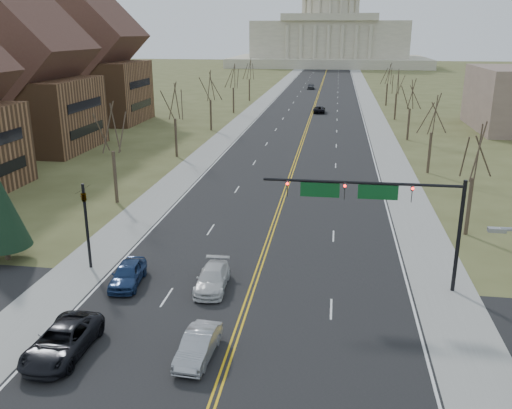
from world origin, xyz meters
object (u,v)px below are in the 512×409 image
(signal_mast, at_px, (376,200))
(car_sb_outer_lead, at_px, (62,341))
(car_sb_inner_second, at_px, (212,278))
(car_sb_outer_second, at_px, (128,274))
(car_sb_inner_lead, at_px, (198,346))
(signal_left, at_px, (86,217))
(car_far_sb, at_px, (311,86))
(car_far_nb, at_px, (319,109))

(signal_mast, distance_m, car_sb_outer_lead, 19.39)
(car_sb_inner_second, relative_size, car_sb_outer_second, 1.06)
(car_sb_inner_second, bearing_deg, car_sb_inner_lead, -85.13)
(car_sb_inner_lead, distance_m, car_sb_outer_lead, 6.86)
(signal_mast, height_order, signal_left, signal_mast)
(car_sb_inner_second, bearing_deg, signal_mast, 7.86)
(car_sb_outer_second, height_order, car_far_sb, car_far_sb)
(car_sb_outer_lead, height_order, car_far_sb, car_far_sb)
(signal_mast, xyz_separation_m, signal_left, (-18.95, 0.00, -2.05))
(car_far_nb, bearing_deg, signal_left, 80.67)
(car_sb_outer_second, relative_size, car_far_sb, 0.93)
(car_sb_inner_second, bearing_deg, car_sb_outer_lead, -127.66)
(signal_left, distance_m, car_far_nb, 78.43)
(car_sb_outer_lead, distance_m, car_sb_inner_second, 10.14)
(car_sb_inner_lead, relative_size, car_sb_outer_second, 0.95)
(signal_mast, bearing_deg, car_far_nb, 94.45)
(signal_mast, bearing_deg, signal_left, 180.00)
(car_far_nb, bearing_deg, car_far_sb, -84.85)
(car_sb_outer_lead, bearing_deg, car_sb_outer_second, 88.00)
(signal_mast, xyz_separation_m, car_sb_inner_lead, (-8.92, -9.46, -5.08))
(car_far_nb, relative_size, car_far_sb, 1.05)
(car_sb_outer_lead, bearing_deg, car_far_sb, 87.82)
(signal_left, xyz_separation_m, car_sb_inner_lead, (10.03, -9.46, -3.03))
(car_sb_inner_lead, xyz_separation_m, car_sb_outer_second, (-6.50, 7.36, 0.06))
(car_sb_outer_lead, bearing_deg, signal_mast, 33.08)
(signal_left, bearing_deg, car_far_nb, 80.51)
(signal_left, relative_size, car_sb_inner_lead, 1.47)
(car_sb_inner_lead, relative_size, car_sb_outer_lead, 0.76)
(signal_left, height_order, car_sb_inner_lead, signal_left)
(car_far_sb, bearing_deg, signal_left, -96.08)
(car_sb_inner_lead, distance_m, car_far_sb, 133.32)
(signal_left, height_order, car_far_nb, signal_left)
(signal_mast, relative_size, car_sb_outer_second, 2.82)
(signal_left, distance_m, car_sb_inner_second, 9.69)
(car_sb_inner_lead, bearing_deg, car_sb_inner_second, 101.14)
(car_sb_outer_lead, height_order, car_far_nb, car_sb_outer_lead)
(car_sb_inner_lead, bearing_deg, signal_mast, 50.26)
(car_sb_inner_second, distance_m, car_sb_outer_second, 5.50)
(car_sb_outer_lead, height_order, car_sb_outer_second, car_sb_outer_lead)
(car_far_sb, bearing_deg, car_sb_inner_second, -91.92)
(signal_left, xyz_separation_m, car_sb_outer_lead, (3.21, -10.16, -2.96))
(car_sb_outer_second, distance_m, car_far_sb, 126.07)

